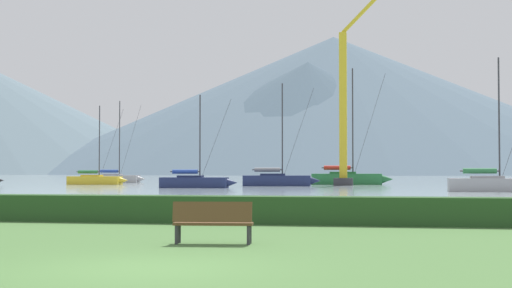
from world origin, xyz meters
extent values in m
plane|color=#477038|center=(0.00, 0.00, 0.00)|extent=(1000.00, 1000.00, 0.00)
cube|color=#8C9EA3|center=(0.00, 137.00, 0.00)|extent=(320.00, 246.00, 0.00)
cube|color=#284C23|center=(0.00, 11.00, 0.42)|extent=(80.00, 1.20, 0.85)
cube|color=navy|center=(-8.08, 66.12, 0.55)|extent=(7.24, 3.35, 1.10)
cone|color=navy|center=(-4.14, 66.68, 0.55)|extent=(1.31, 1.09, 0.93)
cube|color=#1B2449|center=(-8.47, 66.06, 0.95)|extent=(2.80, 2.02, 0.70)
cylinder|color=#333338|center=(-7.49, 66.20, 5.66)|extent=(0.14, 0.14, 10.11)
cylinder|color=#333338|center=(-9.04, 65.98, 1.70)|extent=(3.12, 0.56, 0.12)
cylinder|color=gray|center=(-9.04, 65.98, 1.70)|extent=(2.70, 0.81, 0.44)
cylinder|color=#333338|center=(-5.86, 66.43, 5.40)|extent=(3.28, 0.50, 9.62)
cube|color=#9E9EA3|center=(-32.31, 83.34, 0.49)|extent=(6.33, 2.42, 0.98)
cone|color=#9E9EA3|center=(-28.75, 83.50, 0.49)|extent=(1.11, 0.88, 0.83)
cube|color=gray|center=(-32.66, 83.32, 0.85)|extent=(2.38, 1.60, 0.62)
cylinder|color=#333338|center=(-31.77, 83.36, 5.67)|extent=(0.12, 0.12, 10.27)
cylinder|color=#333338|center=(-33.18, 83.30, 1.52)|extent=(2.81, 0.23, 0.11)
cylinder|color=#2847A3|center=(-33.18, 83.30, 1.52)|extent=(2.40, 0.50, 0.39)
cylinder|color=#333338|center=(-30.30, 83.43, 5.42)|extent=(2.96, 0.16, 9.76)
cube|color=gold|center=(-29.84, 70.35, 0.47)|extent=(6.10, 2.43, 0.94)
cone|color=gold|center=(-26.43, 70.57, 0.47)|extent=(1.07, 0.86, 0.80)
cube|color=gold|center=(-30.18, 70.33, 0.82)|extent=(2.31, 1.58, 0.60)
cylinder|color=#333338|center=(-29.33, 70.38, 4.79)|extent=(0.12, 0.12, 8.54)
cylinder|color=#333338|center=(-30.67, 70.30, 1.46)|extent=(2.69, 0.28, 0.10)
cylinder|color=#2D7542|center=(-30.67, 70.30, 1.46)|extent=(2.31, 0.52, 0.38)
cylinder|color=#333338|center=(-27.92, 70.47, 4.57)|extent=(2.84, 0.21, 8.12)
cube|color=navy|center=(-14.33, 56.45, 0.49)|extent=(6.36, 2.63, 0.98)
cone|color=navy|center=(-10.80, 56.74, 0.49)|extent=(1.13, 0.91, 0.83)
cube|color=#1B2449|center=(-14.69, 56.42, 0.85)|extent=(2.42, 1.67, 0.62)
cylinder|color=#333338|center=(-13.80, 56.49, 4.61)|extent=(0.12, 0.12, 8.14)
cylinder|color=#333338|center=(-15.20, 56.38, 1.51)|extent=(2.79, 0.33, 0.11)
cylinder|color=#2847A3|center=(-15.20, 56.38, 1.51)|extent=(2.40, 0.58, 0.39)
cylinder|color=#333338|center=(-12.35, 56.61, 4.40)|extent=(2.94, 0.27, 7.74)
cube|color=#236B38|center=(-1.37, 75.31, 0.63)|extent=(7.96, 2.86, 1.24)
cone|color=#236B38|center=(3.15, 75.40, 0.63)|extent=(1.38, 1.08, 1.06)
cube|color=#206032|center=(-1.82, 75.31, 1.08)|extent=(2.98, 1.95, 0.79)
cylinder|color=#333338|center=(-0.69, 75.33, 7.01)|extent=(0.16, 0.16, 12.66)
cylinder|color=#333338|center=(-2.47, 75.29, 1.93)|extent=(3.56, 0.20, 0.14)
cylinder|color=red|center=(-2.47, 75.29, 1.93)|extent=(3.04, 0.55, 0.50)
cylinder|color=#333338|center=(1.17, 75.36, 6.69)|extent=(3.76, 0.10, 12.03)
cube|color=#9E9EA3|center=(11.39, 48.44, 0.52)|extent=(6.56, 2.30, 1.03)
cube|color=gray|center=(11.02, 48.44, 0.89)|extent=(2.44, 1.59, 0.65)
cylinder|color=#333338|center=(11.95, 48.43, 5.44)|extent=(0.13, 0.13, 9.75)
cylinder|color=#333338|center=(10.48, 48.45, 1.59)|extent=(2.95, 0.14, 0.11)
cylinder|color=#2D7542|center=(10.48, 48.45, 1.59)|extent=(2.51, 0.43, 0.41)
cube|color=brown|center=(0.10, 4.38, 0.45)|extent=(1.81, 0.63, 0.06)
cube|color=brown|center=(0.12, 4.19, 0.73)|extent=(1.78, 0.31, 0.45)
cylinder|color=#333338|center=(0.89, 4.62, 0.23)|extent=(0.08, 0.08, 0.45)
cylinder|color=#333338|center=(-0.72, 4.46, 0.23)|extent=(0.08, 0.08, 0.45)
cylinder|color=#333338|center=(0.92, 4.30, 0.23)|extent=(0.08, 0.08, 0.45)
cylinder|color=#333338|center=(-0.68, 4.13, 0.23)|extent=(0.08, 0.08, 0.45)
cube|color=#333338|center=(-1.47, 70.71, 0.40)|extent=(2.00, 2.00, 0.80)
cube|color=gold|center=(-1.47, 70.71, 8.73)|extent=(0.80, 0.80, 15.85)
cube|color=gold|center=(1.18, 70.71, 19.34)|extent=(5.55, 0.36, 5.62)
cone|color=#4C6070|center=(-25.61, 360.86, 33.58)|extent=(302.30, 302.30, 67.17)
cone|color=#425666|center=(-32.54, 310.03, 23.91)|extent=(186.86, 186.86, 47.82)
camera|label=1|loc=(4.13, -12.29, 1.65)|focal=53.51mm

